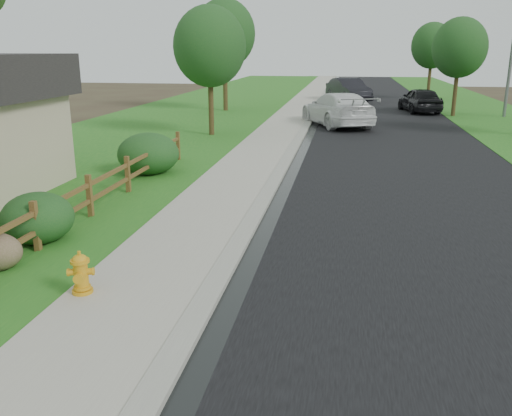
% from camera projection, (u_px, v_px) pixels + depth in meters
% --- Properties ---
extents(road, '(8.00, 90.00, 0.02)m').
position_uv_depth(road, '(377.00, 108.00, 38.05)').
color(road, black).
rests_on(road, ground).
extents(curb, '(0.40, 90.00, 0.12)m').
position_uv_depth(curb, '(317.00, 107.00, 38.70)').
color(curb, gray).
rests_on(curb, ground).
extents(wet_gutter, '(0.50, 90.00, 0.00)m').
position_uv_depth(wet_gutter, '(322.00, 107.00, 38.66)').
color(wet_gutter, black).
rests_on(wet_gutter, road).
extents(sidewalk, '(2.20, 90.00, 0.10)m').
position_uv_depth(sidewalk, '(299.00, 106.00, 38.91)').
color(sidewalk, '#A59C90').
rests_on(sidewalk, ground).
extents(grass_strip, '(1.60, 90.00, 0.06)m').
position_uv_depth(grass_strip, '(273.00, 106.00, 39.22)').
color(grass_strip, '#1C611B').
rests_on(grass_strip, ground).
extents(lawn_near, '(9.00, 90.00, 0.04)m').
position_uv_depth(lawn_near, '(204.00, 105.00, 40.05)').
color(lawn_near, '#1C611B').
rests_on(lawn_near, ground).
extents(verge_far, '(6.00, 90.00, 0.04)m').
position_uv_depth(verge_far, '(480.00, 110.00, 36.95)').
color(verge_far, '#1C611B').
rests_on(verge_far, ground).
extents(ranch_fence, '(0.12, 16.92, 1.10)m').
position_uv_depth(ranch_fence, '(65.00, 208.00, 12.13)').
color(ranch_fence, brown).
rests_on(ranch_fence, ground).
extents(fire_hydrant, '(0.49, 0.40, 0.75)m').
position_uv_depth(fire_hydrant, '(81.00, 274.00, 9.00)').
color(fire_hydrant, orange).
rests_on(fire_hydrant, sidewalk).
extents(white_suv, '(4.61, 6.57, 1.77)m').
position_uv_depth(white_suv, '(337.00, 109.00, 29.25)').
color(white_suv, white).
rests_on(white_suv, road).
extents(dark_car_mid, '(2.69, 4.98, 1.61)m').
position_uv_depth(dark_car_mid, '(420.00, 100.00, 35.47)').
color(dark_car_mid, black).
rests_on(dark_car_mid, road).
extents(dark_car_far, '(3.83, 5.74, 1.79)m').
position_uv_depth(dark_car_far, '(348.00, 90.00, 42.74)').
color(dark_car_far, black).
rests_on(dark_car_far, road).
extents(streetlight, '(2.18, 0.44, 9.45)m').
position_uv_depth(streetlight, '(512.00, 25.00, 31.63)').
color(streetlight, slate).
rests_on(streetlight, ground).
extents(shrub_c, '(1.67, 1.67, 1.11)m').
position_uv_depth(shrub_c, '(38.00, 218.00, 11.60)').
color(shrub_c, '#19461D').
rests_on(shrub_c, ground).
extents(shrub_d, '(2.51, 2.51, 1.39)m').
position_uv_depth(shrub_d, '(148.00, 154.00, 17.93)').
color(shrub_d, '#19461D').
rests_on(shrub_d, ground).
extents(tree_near_left, '(3.39, 3.39, 6.00)m').
position_uv_depth(tree_near_left, '(210.00, 47.00, 25.08)').
color(tree_near_left, '#3C2D18').
rests_on(tree_near_left, ground).
extents(tree_mid_left, '(4.02, 4.02, 7.19)m').
position_uv_depth(tree_mid_left, '(224.00, 34.00, 35.15)').
color(tree_mid_left, '#3C2D18').
rests_on(tree_mid_left, ground).
extents(tree_mid_right, '(3.25, 3.25, 5.88)m').
position_uv_depth(tree_mid_right, '(460.00, 48.00, 32.44)').
color(tree_mid_right, '#3C2D18').
rests_on(tree_mid_right, ground).
extents(tree_far_right, '(3.31, 3.31, 6.10)m').
position_uv_depth(tree_far_right, '(432.00, 46.00, 43.39)').
color(tree_far_right, '#3C2D18').
rests_on(tree_far_right, ground).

